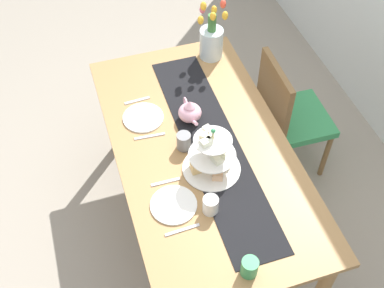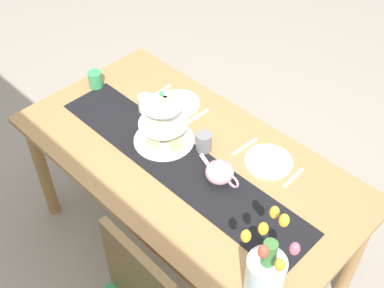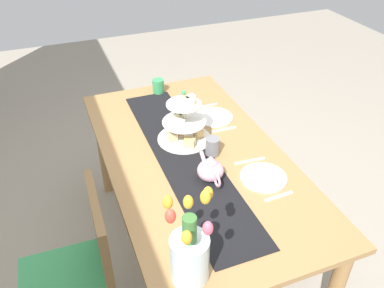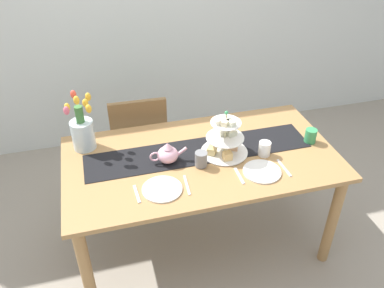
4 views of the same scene
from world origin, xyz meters
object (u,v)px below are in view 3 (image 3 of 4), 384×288
object	(u,v)px
tulip_vase	(190,252)
mug_orange	(158,86)
tiered_cake_stand	(184,125)
teapot	(211,170)
dining_table	(194,170)
chair_left	(81,270)
mug_white_text	(184,110)
fork_left	(279,196)
fork_right	(224,129)
dinner_plate_left	(263,177)
dinner_plate_right	(214,117)
knife_left	(250,161)
knife_right	(205,106)
mug_grey	(213,146)

from	to	relation	value
tulip_vase	mug_orange	xyz separation A→B (m)	(1.45, -0.32, -0.08)
tiered_cake_stand	teapot	world-z (taller)	tiered_cake_stand
dining_table	tiered_cake_stand	xyz separation A→B (m)	(0.15, -0.00, 0.20)
chair_left	mug_white_text	distance (m)	1.09
fork_left	mug_orange	size ratio (longest dim) A/B	1.58
dining_table	fork_right	world-z (taller)	fork_right
mug_orange	tulip_vase	bearing A→B (deg)	167.35
dinner_plate_left	mug_white_text	bearing A→B (deg)	13.01
dining_table	chair_left	bearing A→B (deg)	114.41
dinner_plate_left	tulip_vase	bearing A→B (deg)	126.46
tiered_cake_stand	dinner_plate_right	size ratio (longest dim) A/B	1.32
knife_left	chair_left	bearing A→B (deg)	99.28
fork_right	teapot	bearing A→B (deg)	146.77
dinner_plate_right	mug_white_text	size ratio (longest dim) A/B	2.42
dining_table	teapot	distance (m)	0.27
dining_table	knife_left	bearing A→B (deg)	-122.58
teapot	dinner_plate_right	distance (m)	0.58
dining_table	mug_white_text	size ratio (longest dim) A/B	18.09
dinner_plate_right	mug_orange	xyz separation A→B (m)	(0.43, 0.22, 0.04)
tiered_cake_stand	teapot	size ratio (longest dim) A/B	1.28
knife_right	mug_orange	world-z (taller)	mug_orange
fork_left	tiered_cake_stand	bearing A→B (deg)	22.40
dinner_plate_right	fork_right	size ratio (longest dim) A/B	1.53
chair_left	dinner_plate_left	xyz separation A→B (m)	(0.01, -0.93, 0.27)
teapot	tulip_vase	world-z (taller)	tulip_vase
tiered_cake_stand	knife_right	distance (m)	0.40
dinner_plate_left	fork_right	distance (m)	0.47
chair_left	mug_white_text	xyz separation A→B (m)	(0.70, -0.77, 0.31)
dinner_plate_right	mug_orange	bearing A→B (deg)	26.47
dinner_plate_right	tiered_cake_stand	bearing A→B (deg)	122.29
tiered_cake_stand	fork_left	xyz separation A→B (m)	(-0.60, -0.25, -0.09)
teapot	knife_left	xyz separation A→B (m)	(0.06, -0.25, -0.06)
fork_right	mug_grey	xyz separation A→B (m)	(-0.19, 0.16, 0.05)
knife_right	dinner_plate_right	bearing A→B (deg)	180.00
chair_left	tiered_cake_stand	bearing A→B (deg)	-56.02
mug_orange	chair_left	bearing A→B (deg)	145.76
chair_left	tiered_cake_stand	xyz separation A→B (m)	(0.46, -0.69, 0.36)
dinner_plate_left	fork_left	bearing A→B (deg)	180.00
dinner_plate_right	knife_right	bearing A→B (deg)	0.00
dining_table	chair_left	world-z (taller)	chair_left
mug_orange	mug_white_text	bearing A→B (deg)	-170.92
tulip_vase	mug_orange	size ratio (longest dim) A/B	4.27
chair_left	dinner_plate_right	size ratio (longest dim) A/B	3.96
chair_left	knife_left	world-z (taller)	chair_left
chair_left	mug_orange	xyz separation A→B (m)	(1.05, -0.72, 0.31)
tiered_cake_stand	fork_right	size ratio (longest dim) A/B	2.03
tiered_cake_stand	fork_left	size ratio (longest dim) A/B	2.03
tiered_cake_stand	knife_left	size ratio (longest dim) A/B	1.79
knife_left	dinner_plate_left	bearing A→B (deg)	180.00
dining_table	dinner_plate_right	world-z (taller)	dinner_plate_right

